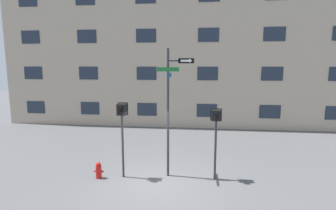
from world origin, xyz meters
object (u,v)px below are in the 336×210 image
object	(u,v)px
pedestrian_signal_left	(122,119)
pedestrian_signal_right	(216,124)
fire_hydrant	(99,170)
street_sign_pole	(170,104)

from	to	relation	value
pedestrian_signal_left	pedestrian_signal_right	world-z (taller)	pedestrian_signal_left
pedestrian_signal_left	fire_hydrant	xyz separation A→B (m)	(-0.88, -0.20, -1.92)
pedestrian_signal_right	fire_hydrant	xyz separation A→B (m)	(-4.28, -0.41, -1.78)
pedestrian_signal_right	street_sign_pole	bearing A→B (deg)	176.73
street_sign_pole	pedestrian_signal_left	world-z (taller)	street_sign_pole
pedestrian_signal_left	pedestrian_signal_right	size ratio (longest dim) A/B	1.07
pedestrian_signal_left	pedestrian_signal_right	bearing A→B (deg)	3.64
pedestrian_signal_left	fire_hydrant	distance (m)	2.12
street_sign_pole	pedestrian_signal_right	distance (m)	1.81
street_sign_pole	pedestrian_signal_right	size ratio (longest dim) A/B	1.82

